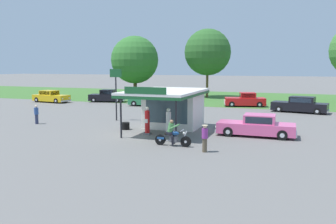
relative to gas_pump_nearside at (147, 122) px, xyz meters
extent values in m
plane|color=slate|center=(-1.00, -0.80, -0.88)|extent=(300.00, 300.00, 0.00)
cube|color=#3D6B2D|center=(-1.00, 29.20, -0.88)|extent=(120.00, 24.00, 0.01)
cube|color=silver|center=(0.79, 3.29, 0.53)|extent=(4.03, 3.24, 2.83)
cube|color=#384C56|center=(0.79, 1.69, 0.59)|extent=(3.22, 0.05, 1.81)
cube|color=silver|center=(0.79, 1.52, 2.03)|extent=(4.73, 7.28, 0.16)
cube|color=#195128|center=(0.79, 1.52, 1.85)|extent=(4.73, 7.28, 0.18)
cube|color=#195128|center=(0.79, -2.09, 2.33)|extent=(2.82, 0.08, 0.44)
cylinder|color=black|center=(2.70, -1.72, 0.53)|extent=(0.12, 0.12, 2.83)
cylinder|color=black|center=(-1.13, -1.72, 0.53)|extent=(0.12, 0.12, 2.83)
cube|color=slate|center=(0.00, 0.00, -0.83)|extent=(0.44, 0.44, 0.10)
cylinder|color=red|center=(0.00, 0.00, 0.00)|extent=(0.34, 0.34, 1.56)
cube|color=white|center=(0.00, -0.18, 0.08)|extent=(0.22, 0.02, 0.28)
sphere|color=white|center=(0.00, 0.00, 0.92)|extent=(0.26, 0.26, 0.26)
cube|color=slate|center=(1.57, 0.00, -0.83)|extent=(0.44, 0.44, 0.10)
cylinder|color=silver|center=(1.57, 0.00, -0.01)|extent=(0.34, 0.34, 1.55)
cube|color=white|center=(1.57, -0.18, 0.07)|extent=(0.22, 0.02, 0.28)
sphere|color=white|center=(1.57, 0.00, 0.90)|extent=(0.26, 0.26, 0.26)
cylinder|color=black|center=(3.65, -2.69, -0.56)|extent=(0.64, 0.12, 0.64)
cylinder|color=silver|center=(3.65, -2.69, -0.56)|extent=(0.16, 0.12, 0.16)
cylinder|color=black|center=(2.05, -2.73, -0.56)|extent=(0.64, 0.12, 0.64)
cylinder|color=silver|center=(2.05, -2.73, -0.56)|extent=(0.16, 0.12, 0.16)
ellipsoid|color=#1E4C8C|center=(2.95, -2.71, -0.10)|extent=(0.57, 0.25, 0.24)
cube|color=#59595E|center=(2.90, -2.71, -0.46)|extent=(0.45, 0.25, 0.36)
cube|color=black|center=(2.60, -2.72, -0.16)|extent=(0.49, 0.27, 0.10)
cylinder|color=silver|center=(3.55, -2.70, -0.28)|extent=(0.37, 0.08, 0.71)
cylinder|color=silver|center=(3.43, -2.70, 0.10)|extent=(0.05, 0.70, 0.04)
sphere|color=silver|center=(3.53, -2.70, -0.06)|extent=(0.16, 0.16, 0.16)
cube|color=#1E4C8C|center=(2.10, -2.73, -0.44)|extent=(0.44, 0.19, 0.12)
cylinder|color=silver|center=(2.49, -2.58, -0.60)|extent=(0.71, 0.10, 0.18)
cube|color=black|center=(2.67, -2.72, -0.10)|extent=(0.41, 0.35, 0.14)
cylinder|color=black|center=(2.86, -2.55, -0.50)|extent=(0.13, 0.23, 0.56)
cylinder|color=black|center=(2.87, -2.87, -0.50)|extent=(0.13, 0.23, 0.56)
cylinder|color=#4C8C4C|center=(2.71, -2.72, 0.21)|extent=(0.42, 0.33, 0.60)
sphere|color=#9E704C|center=(2.77, -2.72, 0.59)|extent=(0.22, 0.22, 0.22)
cylinder|color=#4C8C4C|center=(2.94, -2.51, 0.30)|extent=(0.54, 0.10, 0.31)
cylinder|color=#4C8C4C|center=(2.95, -2.91, 0.30)|extent=(0.54, 0.10, 0.31)
cube|color=#E55993|center=(7.15, 2.03, -0.34)|extent=(5.12, 1.91, 0.72)
cube|color=#E55993|center=(7.38, 2.03, 0.31)|extent=(2.04, 1.65, 0.59)
cube|color=#283847|center=(6.39, 2.02, 0.31)|extent=(0.06, 1.43, 0.47)
cube|color=#283847|center=(7.39, 1.24, 0.31)|extent=(1.72, 0.05, 0.45)
cube|color=#283847|center=(7.37, 2.83, 0.31)|extent=(1.72, 0.05, 0.45)
cube|color=silver|center=(4.57, 1.99, -0.58)|extent=(0.15, 1.75, 0.18)
cube|color=silver|center=(9.73, 2.07, -0.58)|extent=(0.15, 1.75, 0.18)
sphere|color=white|center=(4.57, 1.40, -0.31)|extent=(0.18, 0.18, 0.18)
sphere|color=white|center=(4.55, 2.58, -0.31)|extent=(0.18, 0.18, 0.18)
cylinder|color=black|center=(5.43, 1.15, -0.55)|extent=(0.66, 0.21, 0.66)
cylinder|color=silver|center=(5.43, 1.15, -0.55)|extent=(0.30, 0.22, 0.30)
cylinder|color=black|center=(5.40, 2.86, -0.55)|extent=(0.66, 0.21, 0.66)
cylinder|color=silver|center=(5.40, 2.86, -0.55)|extent=(0.30, 0.22, 0.30)
cylinder|color=black|center=(8.89, 1.20, -0.55)|extent=(0.66, 0.21, 0.66)
cylinder|color=silver|center=(8.89, 1.20, -0.55)|extent=(0.30, 0.22, 0.30)
cylinder|color=black|center=(8.87, 2.91, -0.55)|extent=(0.66, 0.21, 0.66)
cylinder|color=silver|center=(8.87, 2.91, -0.55)|extent=(0.30, 0.22, 0.30)
cube|color=black|center=(10.07, 15.74, -0.28)|extent=(5.63, 2.89, 0.85)
cube|color=black|center=(10.32, 15.69, 0.45)|extent=(2.63, 2.09, 0.61)
cube|color=#283847|center=(9.18, 15.91, 0.45)|extent=(0.32, 1.46, 0.49)
cube|color=#283847|center=(10.16, 14.89, 0.45)|extent=(1.97, 0.41, 0.46)
cube|color=#283847|center=(10.47, 16.50, 0.45)|extent=(1.97, 0.41, 0.46)
cube|color=silver|center=(7.41, 16.26, -0.58)|extent=(0.46, 1.79, 0.18)
cube|color=silver|center=(12.74, 15.22, -0.58)|extent=(0.46, 1.79, 0.18)
sphere|color=white|center=(7.28, 15.66, -0.24)|extent=(0.18, 0.18, 0.18)
sphere|color=white|center=(7.52, 16.86, -0.24)|extent=(0.18, 0.18, 0.18)
cylinder|color=black|center=(8.11, 15.21, -0.55)|extent=(0.69, 0.32, 0.66)
cylinder|color=silver|center=(8.11, 15.21, -0.55)|extent=(0.33, 0.27, 0.30)
cylinder|color=black|center=(8.45, 16.96, -0.55)|extent=(0.69, 0.32, 0.66)
cylinder|color=silver|center=(8.45, 16.96, -0.55)|extent=(0.33, 0.27, 0.30)
cylinder|color=black|center=(11.70, 14.52, -0.55)|extent=(0.69, 0.32, 0.66)
cylinder|color=silver|center=(11.70, 14.52, -0.55)|extent=(0.33, 0.27, 0.30)
cylinder|color=black|center=(12.04, 16.26, -0.55)|extent=(0.69, 0.32, 0.66)
cylinder|color=silver|center=(12.04, 16.26, -0.55)|extent=(0.33, 0.27, 0.30)
cube|color=black|center=(-13.72, 18.03, -0.28)|extent=(4.95, 2.91, 0.84)
cube|color=black|center=(-13.63, 18.06, 0.44)|extent=(2.13, 2.03, 0.62)
cube|color=#283847|center=(-14.48, 17.85, 0.44)|extent=(0.38, 1.44, 0.49)
cube|color=#283847|center=(-13.44, 17.26, 0.44)|extent=(1.49, 0.38, 0.47)
cube|color=#283847|center=(-13.81, 18.85, 0.44)|extent=(1.49, 0.38, 0.47)
cube|color=silver|center=(-16.01, 17.49, -0.58)|extent=(0.53, 1.77, 0.18)
cube|color=silver|center=(-11.44, 18.57, -0.58)|extent=(0.53, 1.77, 0.18)
sphere|color=white|center=(-15.88, 16.90, -0.24)|extent=(0.18, 0.18, 0.18)
sphere|color=white|center=(-16.16, 18.08, -0.24)|extent=(0.18, 0.18, 0.18)
cylinder|color=black|center=(-15.05, 16.81, -0.55)|extent=(0.69, 0.35, 0.66)
cylinder|color=silver|center=(-15.05, 16.81, -0.55)|extent=(0.34, 0.28, 0.30)
cylinder|color=black|center=(-15.46, 18.53, -0.55)|extent=(0.69, 0.35, 0.66)
cylinder|color=silver|center=(-15.46, 18.53, -0.55)|extent=(0.34, 0.28, 0.30)
cylinder|color=black|center=(-11.99, 17.54, -0.55)|extent=(0.69, 0.35, 0.66)
cylinder|color=silver|center=(-11.99, 17.54, -0.55)|extent=(0.34, 0.28, 0.30)
cylinder|color=black|center=(-12.40, 19.26, -0.55)|extent=(0.69, 0.35, 0.66)
cylinder|color=silver|center=(-12.40, 19.26, -0.55)|extent=(0.34, 0.28, 0.30)
cube|color=gold|center=(-20.39, 15.04, -0.30)|extent=(5.08, 2.33, 0.80)
cube|color=gold|center=(-20.72, 15.07, 0.38)|extent=(2.18, 1.83, 0.58)
cube|color=#283847|center=(-19.73, 14.98, 0.38)|extent=(0.18, 1.46, 0.46)
cube|color=#283847|center=(-20.64, 15.88, 0.38)|extent=(1.72, 0.19, 0.44)
cube|color=#283847|center=(-20.80, 14.27, 0.38)|extent=(1.72, 0.19, 0.44)
cube|color=silver|center=(-17.91, 14.81, -0.58)|extent=(0.29, 1.78, 0.18)
cube|color=silver|center=(-22.87, 15.28, -0.58)|extent=(0.29, 1.78, 0.18)
sphere|color=white|center=(-17.84, 15.40, -0.26)|extent=(0.18, 0.18, 0.18)
sphere|color=white|center=(-17.95, 14.21, -0.26)|extent=(0.18, 0.18, 0.18)
cylinder|color=black|center=(-18.64, 15.76, -0.55)|extent=(0.68, 0.26, 0.66)
cylinder|color=silver|center=(-18.64, 15.76, -0.55)|extent=(0.32, 0.25, 0.30)
cylinder|color=black|center=(-18.80, 14.01, -0.55)|extent=(0.68, 0.26, 0.66)
cylinder|color=silver|center=(-18.80, 14.01, -0.55)|extent=(0.32, 0.25, 0.30)
cylinder|color=black|center=(-21.98, 16.07, -0.55)|extent=(0.68, 0.26, 0.66)
cylinder|color=silver|center=(-21.98, 16.07, -0.55)|extent=(0.32, 0.25, 0.30)
cylinder|color=black|center=(-22.14, 14.33, -0.55)|extent=(0.68, 0.26, 0.66)
cylinder|color=silver|center=(-22.14, 14.33, -0.55)|extent=(0.32, 0.25, 0.30)
cube|color=red|center=(4.11, 19.19, -0.28)|extent=(4.95, 2.99, 0.84)
cube|color=red|center=(4.41, 19.27, 0.45)|extent=(2.12, 2.08, 0.61)
cube|color=#283847|center=(3.57, 19.06, 0.45)|extent=(0.40, 1.48, 0.49)
cube|color=#283847|center=(4.61, 18.45, 0.45)|extent=(1.46, 0.39, 0.46)
cube|color=#283847|center=(4.21, 20.08, 0.45)|extent=(1.46, 0.39, 0.46)
cube|color=silver|center=(1.84, 18.64, -0.58)|extent=(0.56, 1.82, 0.18)
cube|color=silver|center=(6.38, 19.75, -0.58)|extent=(0.56, 1.82, 0.18)
sphere|color=white|center=(1.98, 18.03, -0.24)|extent=(0.18, 0.18, 0.18)
sphere|color=white|center=(1.68, 19.24, -0.24)|extent=(0.18, 0.18, 0.18)
cylinder|color=black|center=(2.80, 17.94, -0.55)|extent=(0.69, 0.35, 0.66)
cylinder|color=silver|center=(2.80, 17.94, -0.55)|extent=(0.34, 0.28, 0.30)
cylinder|color=black|center=(2.37, 19.71, -0.55)|extent=(0.69, 0.35, 0.66)
cylinder|color=silver|center=(2.37, 19.71, -0.55)|extent=(0.34, 0.28, 0.30)
cylinder|color=black|center=(5.85, 18.68, -0.55)|extent=(0.69, 0.35, 0.66)
cylinder|color=silver|center=(5.85, 18.68, -0.55)|extent=(0.34, 0.28, 0.30)
cylinder|color=black|center=(5.42, 20.45, -0.55)|extent=(0.69, 0.35, 0.66)
cylinder|color=silver|center=(5.42, 20.45, -0.55)|extent=(0.34, 0.28, 0.30)
cube|color=#2D844C|center=(-6.70, 15.71, -0.34)|extent=(4.89, 2.30, 0.72)
cube|color=#2D844C|center=(-6.35, 15.75, 0.27)|extent=(2.18, 1.80, 0.50)
cube|color=#283847|center=(-7.34, 15.64, 0.27)|extent=(0.19, 1.40, 0.40)
cube|color=#283847|center=(-6.27, 14.98, 0.27)|extent=(1.71, 0.22, 0.38)
cube|color=#283847|center=(-6.44, 16.53, 0.27)|extent=(1.71, 0.22, 0.38)
cube|color=silver|center=(-9.07, 15.46, -0.58)|extent=(0.31, 1.72, 0.18)
cube|color=silver|center=(-4.32, 15.97, -0.58)|extent=(0.31, 1.72, 0.18)
sphere|color=white|center=(-9.02, 14.88, -0.31)|extent=(0.18, 0.18, 0.18)
sphere|color=white|center=(-9.15, 16.03, -0.31)|extent=(0.18, 0.18, 0.18)
cylinder|color=black|center=(-8.20, 14.70, -0.55)|extent=(0.68, 0.27, 0.66)
cylinder|color=silver|center=(-8.20, 14.70, -0.55)|extent=(0.32, 0.25, 0.30)
cylinder|color=black|center=(-8.38, 16.38, -0.55)|extent=(0.68, 0.27, 0.66)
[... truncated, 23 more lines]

